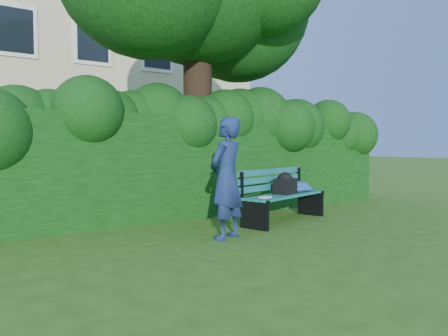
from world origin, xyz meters
TOP-DOWN VIEW (x-y plane):
  - ground at (0.00, 0.00)m, footprint 80.00×80.00m
  - apartment_building at (-0.00, 13.99)m, footprint 16.00×8.08m
  - hedge at (0.00, 2.20)m, footprint 10.00×1.00m
  - park_bench at (1.40, 0.72)m, footprint 1.96×1.04m
  - man_reading at (-0.30, 0.12)m, footprint 0.72×0.60m

SIDE VIEW (x-z plane):
  - ground at x=0.00m, z-range 0.00..0.00m
  - park_bench at x=1.40m, z-range 0.06..0.95m
  - man_reading at x=-0.30m, z-range 0.00..1.68m
  - hedge at x=0.00m, z-range 0.00..1.80m
  - apartment_building at x=0.00m, z-range 0.00..12.00m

